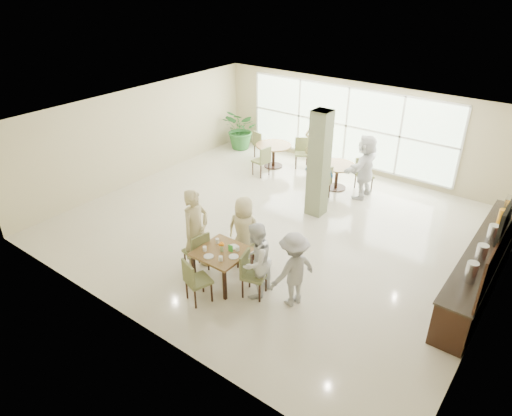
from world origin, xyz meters
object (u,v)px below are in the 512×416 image
Objects in this scene: round_table_right at (337,170)px; teen_far at (244,230)px; buffet_counter at (484,263)px; adult_a at (319,173)px; main_table at (222,255)px; adult_b at (365,166)px; round_table_left at (274,149)px; teen_right at (256,261)px; adult_standing at (314,144)px; teen_standing at (293,270)px; potted_plant at (242,130)px; teen_left at (196,231)px.

round_table_right is 0.68× the size of teen_far.
teen_far reaches higher than round_table_right.
adult_a is (-4.72, 1.49, 0.21)m from buffet_counter.
adult_b is (0.58, 5.43, 0.26)m from main_table.
round_table_left is 6.62m from teen_right.
teen_right is 6.70m from adult_standing.
main_table is 0.63× the size of teen_far.
adult_standing is (-1.48, 5.47, 0.06)m from teen_far.
teen_standing is 1.03× the size of adult_a.
buffet_counter is 3.95m from teen_standing.
round_table_right is 4.59m from teen_far.
adult_b is (0.85, -0.03, 0.35)m from round_table_right.
round_table_left is 5.48m from teen_far.
round_table_left is at bearing -77.96° from teen_far.
potted_plant is at bearing -145.83° from teen_right.
round_table_left is at bearing -154.33° from teen_right.
teen_standing is (2.28, 0.26, -0.16)m from teen_left.
adult_b reaches higher than main_table.
round_table_right is 0.58× the size of adult_b.
teen_left is 1.19× the size of teen_far.
teen_far is 1.21m from teen_right.
round_table_right is 5.18m from buffet_counter.
main_table is 0.93× the size of round_table_right.
round_table_left and round_table_right have the same top height.
teen_right is at bearing -55.04° from teen_standing.
round_table_left is at bearing 174.29° from round_table_right.
teen_far is 1.74m from teen_standing.
main_table is 6.54m from adult_standing.
teen_far is at bearing -88.12° from round_table_right.
teen_left is 5.55m from adult_b.
adult_standing is (-1.33, 0.88, 0.27)m from round_table_right.
adult_a is at bearing -4.40° from teen_left.
adult_standing is at bearing 146.46° from round_table_right.
adult_b reaches higher than adult_standing.
round_table_right is 0.68× the size of teen_standing.
adult_a is (2.32, -1.13, 0.17)m from round_table_left.
teen_left is 1.55m from teen_right.
potted_plant is at bearing -10.91° from adult_standing.
round_table_left is 2.59m from adult_a.
potted_plant is (-4.27, 0.89, 0.15)m from round_table_right.
main_table is at bearing -89.95° from teen_right.
teen_standing is at bearing 100.34° from teen_right.
potted_plant is at bearing 125.58° from main_table.
potted_plant is 0.85× the size of adult_standing.
teen_far is (4.42, -5.47, 0.07)m from potted_plant.
teen_standing is 5.21m from adult_b.
buffet_counter is (7.04, -2.62, -0.03)m from round_table_left.
round_table_left is (-2.71, 5.71, -0.08)m from main_table.
adult_standing is at bearing 151.21° from buffet_counter.
round_table_left is 0.25× the size of buffet_counter.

